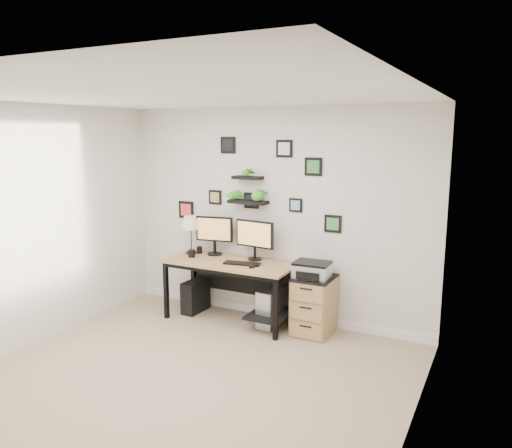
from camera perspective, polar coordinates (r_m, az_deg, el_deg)
The scene contains 14 objects.
room at distance 6.41m, azimuth 1.84°, elevation -10.05°, with size 4.00×4.00×4.00m.
desk at distance 6.12m, azimuth -2.50°, elevation -5.37°, with size 1.60×0.70×0.75m.
monitor_left at distance 6.35m, azimuth -4.78°, elevation -0.99°, with size 0.48×0.22×0.50m.
monitor_right at distance 6.07m, azimuth -0.16°, elevation -1.46°, with size 0.53×0.19×0.49m.
keyboard at distance 5.94m, azimuth -1.58°, elevation -4.53°, with size 0.44×0.14×0.02m, color black.
mouse at distance 5.79m, azimuth -0.49°, elevation -4.87°, with size 0.06×0.09×0.03m, color black.
table_lamp at distance 6.46m, azimuth -7.46°, elevation 0.06°, with size 0.24×0.24×0.49m.
mug at distance 6.32m, azimuth -7.36°, elevation -3.34°, with size 0.09×0.09×0.10m, color black.
pen_cup at distance 6.51m, azimuth -6.48°, elevation -2.95°, with size 0.07×0.07×0.09m, color black.
pc_tower_black at distance 6.57m, azimuth -6.93°, elevation -8.17°, with size 0.18×0.41×0.41m, color black.
pc_tower_grey at distance 6.07m, azimuth 1.85°, elevation -9.45°, with size 0.23×0.47×0.46m.
file_cabinet at distance 5.85m, azimuth 6.64°, elevation -9.17°, with size 0.43×0.53×0.67m.
printer at distance 5.70m, azimuth 6.41°, elevation -5.22°, with size 0.41×0.34×0.18m.
wall_decor at distance 6.11m, azimuth -0.56°, elevation 4.29°, with size 2.26×0.18×1.09m.
Camera 1 is at (2.55, -3.46, 2.28)m, focal length 35.00 mm.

